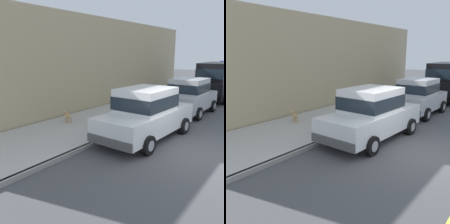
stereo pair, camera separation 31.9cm
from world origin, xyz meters
The scene contains 8 objects.
ground_plane centered at (0.00, 0.00, 0.00)m, with size 80.00×80.00×0.00m, color #4C4C4F.
curb centered at (-3.20, 0.00, 0.07)m, with size 0.16×64.00×0.14m, color gray.
sidewalk centered at (-5.00, 0.00, 0.07)m, with size 3.60×64.00×0.14m, color #B7B5AD.
car_white_sedan centered at (-2.11, 0.38, 0.98)m, with size 2.16×4.67×1.92m.
car_silver_hatchback centered at (-2.18, 5.22, 0.98)m, with size 2.01×3.83×1.88m.
car_black_van centered at (-2.22, 10.33, 1.39)m, with size 2.23×4.95×2.52m.
dog_tan centered at (-5.81, -0.09, 0.43)m, with size 0.72×0.37×0.49m.
building_facade centered at (-7.10, 4.17, 2.55)m, with size 0.50×20.00×5.09m, color tan.
Camera 1 is at (2.26, -7.75, 3.17)m, focal length 40.58 mm.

